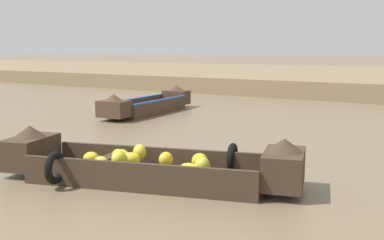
{
  "coord_description": "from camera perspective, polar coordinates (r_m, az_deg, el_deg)",
  "views": [
    {
      "loc": [
        3.62,
        -0.31,
        2.14
      ],
      "look_at": [
        -1.45,
        7.63,
        0.73
      ],
      "focal_mm": 44.02,
      "sensor_mm": 36.0,
      "label": 1
    }
  ],
  "objects": [
    {
      "name": "ground_plane",
      "position": [
        11.13,
        12.96,
        -2.78
      ],
      "size": [
        300.0,
        300.0,
        0.0
      ],
      "primitive_type": "plane",
      "color": "#726047"
    },
    {
      "name": "banana_boat",
      "position": [
        7.7,
        -5.46,
        -5.42
      ],
      "size": [
        5.03,
        2.59,
        0.84
      ],
      "color": "#3D2D21",
      "rests_on": "ground"
    },
    {
      "name": "cargo_boat_upstream",
      "position": [
        15.99,
        -5.31,
        1.87
      ],
      "size": [
        1.41,
        4.64,
        0.82
      ],
      "color": "#473323",
      "rests_on": "ground"
    }
  ]
}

